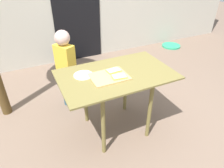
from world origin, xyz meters
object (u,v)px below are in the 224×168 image
Objects in this scene: cutting_board at (109,76)px; garden_hose_coil at (171,46)px; dining_table at (116,82)px; pizza_slice_near_right at (119,77)px; plate_white_left at (83,75)px; child_left at (66,65)px; pizza_slice_far_right at (114,70)px.

garden_hose_coil is at bearing 37.16° from cutting_board.
pizza_slice_near_right is (-0.02, -0.10, 0.13)m from dining_table.
dining_table is 0.15m from cutting_board.
plate_white_left reaches higher than garden_hose_coil.
plate_white_left is 3.27m from garden_hose_coil.
dining_table is 7.66× the size of pizza_slice_near_right.
child_left is at bearing 95.43° from plate_white_left.
pizza_slice_far_right is 0.37× the size of garden_hose_coil.
pizza_slice_near_right is 1.03× the size of pizza_slice_far_right.
plate_white_left is (-0.31, 0.07, -0.02)m from pizza_slice_far_right.
child_left is at bearing 115.07° from pizza_slice_near_right.
plate_white_left is 0.58m from child_left.
pizza_slice_near_right is at bearing -92.25° from pizza_slice_far_right.
plate_white_left is 0.48× the size of garden_hose_coil.
child_left reaches higher than dining_table.
garden_hose_coil is at bearing 39.11° from pizza_slice_near_right.
pizza_slice_far_right is at bearing 87.75° from pizza_slice_near_right.
garden_hose_coil is (2.67, 1.72, -0.75)m from plate_white_left.
child_left is 2.62× the size of garden_hose_coil.
plate_white_left is at bearing 161.34° from dining_table.
cutting_board is at bearing -142.84° from garden_hose_coil.
cutting_board is at bearing -68.27° from child_left.
child_left reaches higher than pizza_slice_near_right.
plate_white_left is 0.18× the size of child_left.
pizza_slice_far_right is 3.06m from garden_hose_coil.
dining_table is 0.16m from pizza_slice_near_right.
dining_table is 0.77m from child_left.
cutting_board is at bearing -162.32° from dining_table.
pizza_slice_far_right reaches higher than garden_hose_coil.
dining_table is at bearing -60.55° from child_left.
plate_white_left is at bearing 145.59° from pizza_slice_near_right.
cutting_board is 2.40× the size of pizza_slice_near_right.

